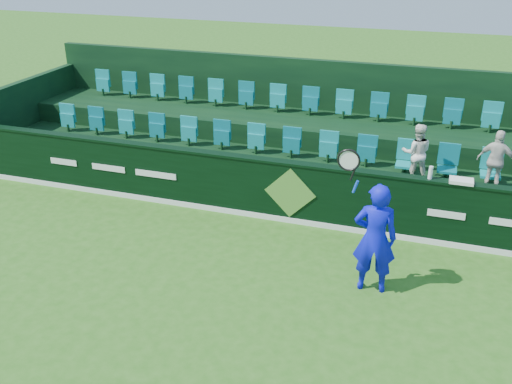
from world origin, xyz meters
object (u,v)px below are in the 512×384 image
(spectator_left, at_px, (416,153))
(drinks_bottle, at_px, (430,173))
(towel, at_px, (461,181))
(tennis_player, at_px, (375,238))
(spectator_middle, at_px, (496,161))

(spectator_left, height_order, drinks_bottle, spectator_left)
(towel, height_order, drinks_bottle, drinks_bottle)
(tennis_player, relative_size, towel, 5.95)
(spectator_left, relative_size, drinks_bottle, 5.00)
(spectator_left, height_order, spectator_middle, spectator_middle)
(spectator_left, bearing_deg, towel, 120.02)
(spectator_left, height_order, towel, spectator_left)
(tennis_player, xyz_separation_m, drinks_bottle, (0.75, 2.00, 0.47))
(spectator_left, distance_m, towel, 1.44)
(tennis_player, height_order, spectator_middle, tennis_player)
(tennis_player, xyz_separation_m, towel, (1.32, 2.00, 0.38))
(tennis_player, height_order, spectator_left, tennis_player)
(spectator_middle, distance_m, towel, 1.30)
(tennis_player, distance_m, spectator_middle, 3.72)
(spectator_left, relative_size, spectator_middle, 0.98)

